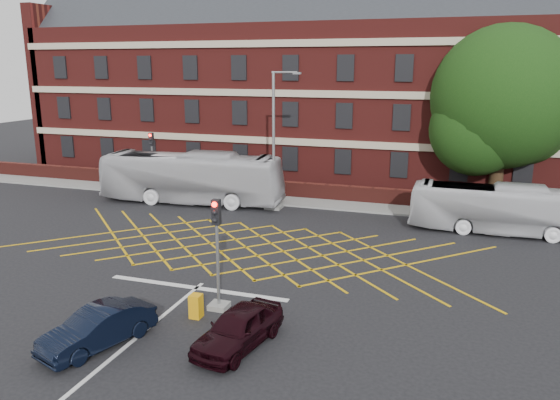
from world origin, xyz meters
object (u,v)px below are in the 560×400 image
(car_maroon, at_px, (238,328))
(utility_cabinet, at_px, (196,306))
(bus_left, at_px, (192,178))
(traffic_light_near, at_px, (218,265))
(deciduous_tree, at_px, (502,107))
(street_lamp, at_px, (275,164))
(bus_right, at_px, (501,209))
(direction_signs, at_px, (123,170))
(car_navy, at_px, (98,328))
(traffic_light_far, at_px, (153,167))

(car_maroon, xyz_separation_m, utility_cabinet, (-2.29, 1.47, -0.21))
(bus_left, relative_size, traffic_light_near, 2.86)
(car_maroon, bearing_deg, utility_cabinet, 158.75)
(deciduous_tree, bearing_deg, traffic_light_near, -117.27)
(street_lamp, bearing_deg, deciduous_tree, 23.77)
(deciduous_tree, bearing_deg, bus_left, -162.24)
(bus_right, distance_m, street_lamp, 13.55)
(bus_right, bearing_deg, deciduous_tree, 0.05)
(direction_signs, relative_size, utility_cabinet, 2.48)
(deciduous_tree, height_order, direction_signs, deciduous_tree)
(car_navy, bearing_deg, street_lamp, 109.94)
(car_maroon, bearing_deg, traffic_light_far, 138.91)
(car_navy, xyz_separation_m, traffic_light_far, (-10.27, 20.53, 1.12))
(bus_left, height_order, deciduous_tree, deciduous_tree)
(bus_right, xyz_separation_m, car_navy, (-13.20, -17.51, -0.71))
(traffic_light_near, bearing_deg, traffic_light_far, 127.57)
(bus_left, height_order, direction_signs, bus_left)
(deciduous_tree, bearing_deg, direction_signs, -172.12)
(bus_right, relative_size, utility_cabinet, 10.92)
(traffic_light_far, height_order, direction_signs, traffic_light_far)
(utility_cabinet, bearing_deg, car_navy, -125.91)
(bus_left, relative_size, car_maroon, 3.17)
(bus_left, relative_size, street_lamp, 1.42)
(car_maroon, bearing_deg, traffic_light_near, 138.38)
(street_lamp, bearing_deg, bus_left, -177.62)
(street_lamp, relative_size, utility_cabinet, 9.72)
(deciduous_tree, relative_size, utility_cabinet, 13.05)
(bus_left, xyz_separation_m, traffic_light_near, (8.57, -14.47, 0.06))
(bus_left, bearing_deg, deciduous_tree, -76.76)
(deciduous_tree, height_order, utility_cabinet, deciduous_tree)
(deciduous_tree, bearing_deg, car_maroon, -110.92)
(car_navy, bearing_deg, car_maroon, 37.21)
(car_navy, height_order, traffic_light_far, traffic_light_far)
(deciduous_tree, bearing_deg, street_lamp, -156.23)
(utility_cabinet, bearing_deg, direction_signs, 130.05)
(street_lamp, bearing_deg, car_maroon, -74.95)
(bus_left, height_order, bus_right, bus_left)
(bus_left, distance_m, car_navy, 19.30)
(bus_right, distance_m, traffic_light_near, 17.32)
(traffic_light_far, height_order, utility_cabinet, traffic_light_far)
(bus_right, height_order, car_maroon, bus_right)
(traffic_light_far, height_order, street_lamp, street_lamp)
(bus_left, bearing_deg, street_lamp, -92.14)
(direction_signs, height_order, utility_cabinet, direction_signs)
(traffic_light_far, relative_size, street_lamp, 0.50)
(car_navy, distance_m, street_lamp, 18.69)
(traffic_light_far, bearing_deg, car_navy, -63.42)
(bus_right, bearing_deg, direction_signs, 82.79)
(bus_right, relative_size, car_maroon, 2.51)
(traffic_light_far, relative_size, direction_signs, 1.94)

